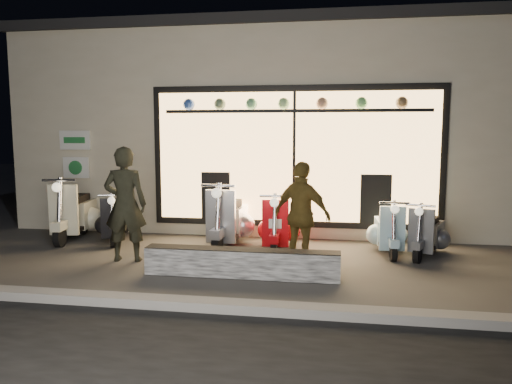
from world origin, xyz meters
TOP-DOWN VIEW (x-y plane):
  - ground at (0.00, 0.00)m, footprint 40.00×40.00m
  - kerb at (0.00, -2.00)m, footprint 40.00×0.25m
  - shop_building at (0.00, 4.98)m, footprint 10.20×6.23m
  - graffiti_barrier at (0.30, -0.65)m, footprint 2.75×0.28m
  - scooter_silver at (-0.30, 1.26)m, footprint 0.51×1.56m
  - scooter_red at (0.60, 1.16)m, footprint 0.45×1.36m
  - scooter_black at (-2.54, 1.32)m, footprint 0.73×1.23m
  - scooter_cream at (-3.34, 1.41)m, footprint 0.68×1.62m
  - scooter_blue at (2.47, 1.20)m, footprint 0.43×1.25m
  - scooter_grey at (3.09, 1.09)m, footprint 0.70×1.21m
  - man at (-1.65, -0.09)m, footprint 0.71×0.52m
  - woman at (1.10, -0.04)m, footprint 1.01×0.77m

SIDE VIEW (x-z plane):
  - ground at x=0.00m, z-range 0.00..0.00m
  - kerb at x=0.00m, z-range 0.00..0.12m
  - graffiti_barrier at x=0.30m, z-range 0.00..0.40m
  - scooter_grey at x=3.09m, z-range -0.09..0.79m
  - scooter_black at x=-2.54m, z-range -0.09..0.81m
  - scooter_blue at x=2.47m, z-range -0.09..0.81m
  - scooter_red at x=0.60m, z-range -0.10..0.88m
  - scooter_silver at x=-0.30m, z-range -0.11..1.01m
  - scooter_cream at x=-3.34m, z-range -0.11..1.03m
  - woman at x=1.10m, z-range 0.00..1.59m
  - man at x=-1.65m, z-range 0.00..1.81m
  - shop_building at x=0.00m, z-range 0.00..4.20m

